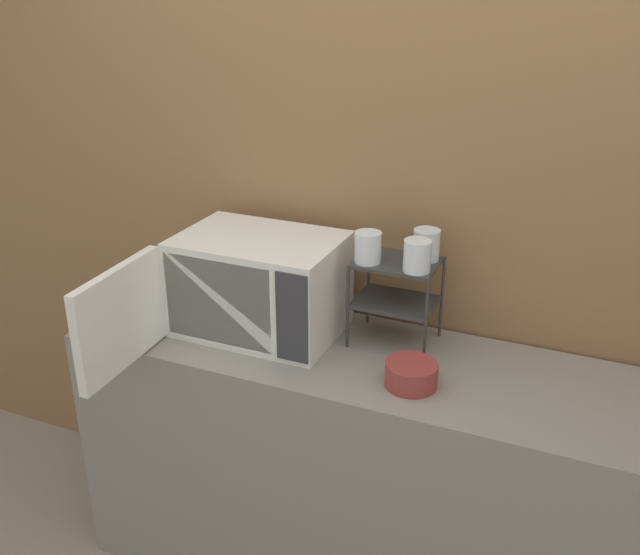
% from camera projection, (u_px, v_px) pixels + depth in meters
% --- Properties ---
extents(wall_back, '(8.00, 0.06, 2.60)m').
position_uv_depth(wall_back, '(403.00, 216.00, 2.37)').
color(wall_back, olive).
rests_on(wall_back, ground_plane).
extents(counter, '(1.96, 0.55, 0.93)m').
position_uv_depth(counter, '(364.00, 475.00, 2.44)').
color(counter, gray).
rests_on(counter, ground_plane).
extents(microwave, '(0.56, 0.78, 0.33)m').
position_uv_depth(microwave, '(253.00, 286.00, 2.35)').
color(microwave, silver).
rests_on(microwave, counter).
extents(dish_rack, '(0.27, 0.20, 0.28)m').
position_uv_depth(dish_rack, '(396.00, 284.00, 2.26)').
color(dish_rack, '#333333').
rests_on(dish_rack, counter).
extents(glass_front_left, '(0.08, 0.08, 0.10)m').
position_uv_depth(glass_front_left, '(368.00, 247.00, 2.20)').
color(glass_front_left, silver).
rests_on(glass_front_left, dish_rack).
extents(glass_back_right, '(0.08, 0.08, 0.10)m').
position_uv_depth(glass_back_right, '(426.00, 245.00, 2.22)').
color(glass_back_right, silver).
rests_on(glass_back_right, dish_rack).
extents(glass_front_right, '(0.08, 0.08, 0.10)m').
position_uv_depth(glass_front_right, '(417.00, 256.00, 2.14)').
color(glass_front_right, silver).
rests_on(glass_front_right, dish_rack).
extents(bowl, '(0.16, 0.16, 0.07)m').
position_uv_depth(bowl, '(411.00, 375.00, 2.08)').
color(bowl, maroon).
rests_on(bowl, counter).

